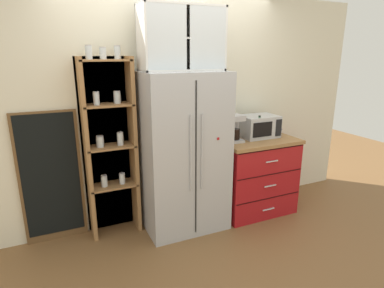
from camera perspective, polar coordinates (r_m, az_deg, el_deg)
The scene contains 13 objects.
ground_plane at distance 3.78m, azimuth -1.18°, elevation -14.33°, with size 10.78×10.78×0.00m, color brown.
wall_back_cream at distance 3.69m, azimuth -3.76°, elevation 6.08°, with size 5.07×0.10×2.55m, color silver.
refrigerator at distance 3.46m, azimuth -1.51°, elevation -1.57°, with size 0.88×0.65×1.73m.
pantry_shelf_column at distance 3.46m, azimuth -14.52°, elevation 0.08°, with size 0.55×0.29×1.98m.
counter_cabinet at distance 4.02m, azimuth 10.94°, elevation -5.36°, with size 0.93×0.67×0.93m.
microwave at distance 3.92m, azimuth 11.80°, elevation 3.12°, with size 0.44×0.33×0.26m.
coffee_maker at distance 3.68m, azimuth 7.39°, elevation 2.87°, with size 0.17×0.20×0.31m.
mug_navy at distance 4.12m, azimuth 14.96°, elevation 2.34°, with size 0.12×0.08×0.10m.
mug_sage at distance 3.88m, azimuth 11.22°, elevation 1.66°, with size 0.11×0.08×0.08m.
bottle_amber at distance 3.91m, azimuth 10.77°, elevation 2.76°, with size 0.06×0.06×0.25m.
bottle_green at distance 3.81m, azimuth 11.85°, elevation 2.65°, with size 0.06×0.06×0.28m.
upper_cabinet at distance 3.34m, azimuth -1.99°, elevation 18.23°, with size 0.85×0.32×0.62m.
chalkboard_menu at distance 3.55m, azimuth -23.86°, elevation -5.53°, with size 0.60×0.04×1.37m.
Camera 1 is at (-1.28, -3.00, 1.90)m, focal length 29.88 mm.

